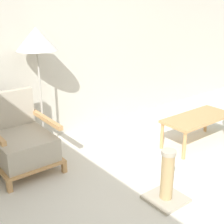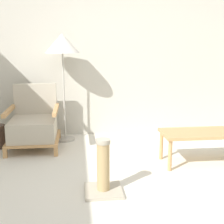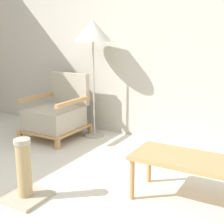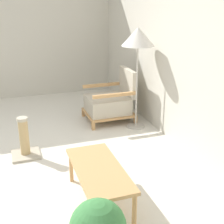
{
  "view_description": "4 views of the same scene",
  "coord_description": "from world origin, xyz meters",
  "px_view_note": "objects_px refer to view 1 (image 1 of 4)",
  "views": [
    {
      "loc": [
        -2.15,
        -1.48,
        1.85
      ],
      "look_at": [
        0.07,
        1.37,
        0.55
      ],
      "focal_mm": 50.0,
      "sensor_mm": 36.0,
      "label": 1
    },
    {
      "loc": [
        -0.37,
        -2.55,
        1.41
      ],
      "look_at": [
        0.07,
        1.37,
        0.55
      ],
      "focal_mm": 50.0,
      "sensor_mm": 36.0,
      "label": 2
    },
    {
      "loc": [
        1.7,
        -1.51,
        1.36
      ],
      "look_at": [
        0.07,
        1.37,
        0.55
      ],
      "focal_mm": 50.0,
      "sensor_mm": 36.0,
      "label": 3
    },
    {
      "loc": [
        3.69,
        0.12,
        1.97
      ],
      "look_at": [
        0.07,
        1.37,
        0.55
      ],
      "focal_mm": 50.0,
      "sensor_mm": 36.0,
      "label": 4
    }
  ],
  "objects_px": {
    "scratching_post": "(167,182)",
    "armchair": "(21,142)",
    "coffee_table": "(197,120)",
    "floor_lamp": "(37,43)"
  },
  "relations": [
    {
      "from": "coffee_table",
      "to": "scratching_post",
      "type": "xyz_separation_m",
      "value": [
        -1.26,
        -0.63,
        -0.15
      ]
    },
    {
      "from": "scratching_post",
      "to": "coffee_table",
      "type": "bearing_deg",
      "value": 26.49
    },
    {
      "from": "floor_lamp",
      "to": "coffee_table",
      "type": "distance_m",
      "value": 2.27
    },
    {
      "from": "armchair",
      "to": "scratching_post",
      "type": "relative_size",
      "value": 1.59
    },
    {
      "from": "armchair",
      "to": "coffee_table",
      "type": "relative_size",
      "value": 0.84
    },
    {
      "from": "floor_lamp",
      "to": "coffee_table",
      "type": "height_order",
      "value": "floor_lamp"
    },
    {
      "from": "floor_lamp",
      "to": "coffee_table",
      "type": "xyz_separation_m",
      "value": [
        1.69,
        -1.12,
        -1.03
      ]
    },
    {
      "from": "armchair",
      "to": "scratching_post",
      "type": "bearing_deg",
      "value": -60.21
    },
    {
      "from": "armchair",
      "to": "floor_lamp",
      "type": "height_order",
      "value": "floor_lamp"
    },
    {
      "from": "scratching_post",
      "to": "armchair",
      "type": "bearing_deg",
      "value": 119.79
    }
  ]
}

